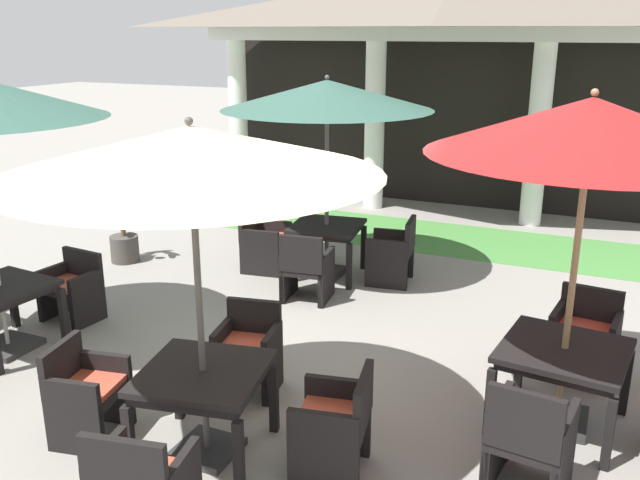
{
  "coord_description": "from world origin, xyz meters",
  "views": [
    {
      "loc": [
        2.78,
        -4.88,
        3.26
      ],
      "look_at": [
        -0.11,
        1.6,
        1.06
      ],
      "focal_mm": 38.24,
      "sensor_mm": 36.0,
      "label": 1
    }
  ],
  "objects_px": {
    "patio_chair_near_foreground_south": "(306,269)",
    "patio_umbrella_far_back": "(191,153)",
    "patio_chair_near_foreground_east": "(393,253)",
    "patio_umbrella_mid_right": "(591,129)",
    "patio_chair_mid_right_north": "(585,335)",
    "patio_umbrella_near_foreground": "(327,96)",
    "patio_chair_mid_left_north": "(72,288)",
    "patio_table_mid_left": "(1,294)",
    "patio_table_mid_right": "(564,358)",
    "patio_chair_mid_right_south": "(529,441)",
    "patio_chair_far_back_north": "(249,350)",
    "patio_table_near_foreground": "(327,231)",
    "patio_chair_near_foreground_west": "(264,242)",
    "patio_chair_far_back_east": "(335,425)",
    "patio_table_far_back": "(204,381)",
    "potted_palm_left_edge": "(124,234)",
    "patio_chair_far_back_west": "(86,393)"
  },
  "relations": [
    {
      "from": "patio_chair_mid_left_north",
      "to": "patio_table_near_foreground",
      "type": "bearing_deg",
      "value": -124.12
    },
    {
      "from": "patio_chair_mid_right_north",
      "to": "patio_chair_mid_left_north",
      "type": "bearing_deg",
      "value": 16.93
    },
    {
      "from": "patio_chair_mid_left_north",
      "to": "patio_chair_mid_right_north",
      "type": "distance_m",
      "value": 5.63
    },
    {
      "from": "patio_chair_near_foreground_east",
      "to": "patio_umbrella_far_back",
      "type": "relative_size",
      "value": 0.32
    },
    {
      "from": "patio_chair_near_foreground_south",
      "to": "patio_chair_near_foreground_west",
      "type": "bearing_deg",
      "value": 134.98
    },
    {
      "from": "patio_umbrella_mid_right",
      "to": "patio_table_far_back",
      "type": "relative_size",
      "value": 2.6
    },
    {
      "from": "patio_table_mid_right",
      "to": "patio_table_far_back",
      "type": "height_order",
      "value": "patio_table_far_back"
    },
    {
      "from": "patio_chair_far_back_north",
      "to": "potted_palm_left_edge",
      "type": "relative_size",
      "value": 0.67
    },
    {
      "from": "patio_table_mid_left",
      "to": "patio_table_mid_right",
      "type": "xyz_separation_m",
      "value": [
        5.5,
        0.87,
        0.01
      ]
    },
    {
      "from": "patio_table_mid_left",
      "to": "patio_table_mid_right",
      "type": "relative_size",
      "value": 0.89
    },
    {
      "from": "patio_chair_near_foreground_east",
      "to": "patio_umbrella_far_back",
      "type": "xyz_separation_m",
      "value": [
        -0.13,
        -4.31,
        2.02
      ]
    },
    {
      "from": "patio_chair_mid_left_north",
      "to": "patio_chair_mid_right_north",
      "type": "height_order",
      "value": "patio_chair_mid_right_north"
    },
    {
      "from": "patio_table_mid_left",
      "to": "patio_chair_mid_left_north",
      "type": "bearing_deg",
      "value": 84.58
    },
    {
      "from": "patio_chair_far_back_north",
      "to": "potted_palm_left_edge",
      "type": "bearing_deg",
      "value": -46.32
    },
    {
      "from": "patio_chair_mid_left_north",
      "to": "patio_umbrella_far_back",
      "type": "height_order",
      "value": "patio_umbrella_far_back"
    },
    {
      "from": "patio_chair_mid_right_south",
      "to": "patio_chair_far_back_north",
      "type": "height_order",
      "value": "patio_chair_mid_right_south"
    },
    {
      "from": "patio_chair_far_back_north",
      "to": "patio_table_far_back",
      "type": "bearing_deg",
      "value": 90.0
    },
    {
      "from": "patio_table_near_foreground",
      "to": "patio_chair_near_foreground_west",
      "type": "distance_m",
      "value": 0.95
    },
    {
      "from": "patio_umbrella_mid_right",
      "to": "patio_chair_far_back_north",
      "type": "bearing_deg",
      "value": -168.34
    },
    {
      "from": "patio_chair_near_foreground_south",
      "to": "patio_umbrella_far_back",
      "type": "distance_m",
      "value": 3.91
    },
    {
      "from": "patio_chair_near_foreground_west",
      "to": "patio_umbrella_mid_right",
      "type": "bearing_deg",
      "value": 51.89
    },
    {
      "from": "patio_table_near_foreground",
      "to": "patio_umbrella_near_foreground",
      "type": "height_order",
      "value": "patio_umbrella_near_foreground"
    },
    {
      "from": "patio_table_near_foreground",
      "to": "patio_chair_near_foreground_east",
      "type": "distance_m",
      "value": 0.95
    },
    {
      "from": "patio_chair_mid_right_north",
      "to": "patio_chair_near_foreground_west",
      "type": "bearing_deg",
      "value": -11.65
    },
    {
      "from": "patio_table_mid_right",
      "to": "patio_chair_far_back_west",
      "type": "bearing_deg",
      "value": -153.31
    },
    {
      "from": "patio_table_mid_left",
      "to": "patio_umbrella_far_back",
      "type": "height_order",
      "value": "patio_umbrella_far_back"
    },
    {
      "from": "patio_chair_mid_right_north",
      "to": "patio_chair_near_foreground_south",
      "type": "bearing_deg",
      "value": -4.42
    },
    {
      "from": "patio_table_near_foreground",
      "to": "patio_table_far_back",
      "type": "distance_m",
      "value": 4.26
    },
    {
      "from": "patio_table_mid_right",
      "to": "patio_chair_mid_right_north",
      "type": "xyz_separation_m",
      "value": [
        0.12,
        1.03,
        -0.22
      ]
    },
    {
      "from": "patio_table_mid_left",
      "to": "patio_table_far_back",
      "type": "relative_size",
      "value": 0.9
    },
    {
      "from": "patio_chair_mid_right_north",
      "to": "patio_table_far_back",
      "type": "relative_size",
      "value": 0.78
    },
    {
      "from": "patio_umbrella_mid_right",
      "to": "patio_chair_near_foreground_west",
      "type": "bearing_deg",
      "value": 149.55
    },
    {
      "from": "patio_umbrella_near_foreground",
      "to": "patio_umbrella_mid_right",
      "type": "distance_m",
      "value": 4.2
    },
    {
      "from": "patio_table_far_back",
      "to": "patio_chair_far_back_west",
      "type": "distance_m",
      "value": 1.08
    },
    {
      "from": "patio_chair_mid_right_north",
      "to": "patio_table_far_back",
      "type": "distance_m",
      "value": 3.73
    },
    {
      "from": "patio_chair_mid_right_north",
      "to": "patio_chair_far_back_west",
      "type": "distance_m",
      "value": 4.63
    },
    {
      "from": "patio_chair_near_foreground_south",
      "to": "patio_table_far_back",
      "type": "xyz_separation_m",
      "value": [
        0.65,
        -3.28,
        0.24
      ]
    },
    {
      "from": "patio_umbrella_mid_right",
      "to": "patio_chair_far_back_east",
      "type": "relative_size",
      "value": 3.36
    },
    {
      "from": "patio_umbrella_mid_right",
      "to": "patio_umbrella_far_back",
      "type": "distance_m",
      "value": 2.98
    },
    {
      "from": "patio_chair_mid_right_north",
      "to": "patio_table_mid_left",
      "type": "bearing_deg",
      "value": 25.43
    },
    {
      "from": "patio_umbrella_mid_right",
      "to": "patio_chair_mid_right_north",
      "type": "xyz_separation_m",
      "value": [
        0.12,
        1.03,
        -2.13
      ]
    },
    {
      "from": "patio_chair_near_foreground_west",
      "to": "patio_umbrella_mid_right",
      "type": "distance_m",
      "value": 5.33
    },
    {
      "from": "patio_chair_far_back_east",
      "to": "potted_palm_left_edge",
      "type": "height_order",
      "value": "potted_palm_left_edge"
    },
    {
      "from": "patio_chair_near_foreground_south",
      "to": "patio_chair_far_back_east",
      "type": "relative_size",
      "value": 1.06
    },
    {
      "from": "patio_umbrella_near_foreground",
      "to": "patio_chair_mid_right_north",
      "type": "relative_size",
      "value": 3.25
    },
    {
      "from": "patio_table_near_foreground",
      "to": "patio_table_far_back",
      "type": "bearing_deg",
      "value": -79.49
    },
    {
      "from": "patio_umbrella_mid_right",
      "to": "potted_palm_left_edge",
      "type": "bearing_deg",
      "value": 162.63
    },
    {
      "from": "patio_chair_far_back_east",
      "to": "patio_umbrella_mid_right",
      "type": "bearing_deg",
      "value": -57.72
    },
    {
      "from": "patio_chair_near_foreground_east",
      "to": "patio_chair_mid_right_north",
      "type": "xyz_separation_m",
      "value": [
        2.51,
        -1.69,
        -0.0
      ]
    },
    {
      "from": "patio_umbrella_near_foreground",
      "to": "patio_chair_near_foreground_east",
      "type": "relative_size",
      "value": 3.09
    }
  ]
}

